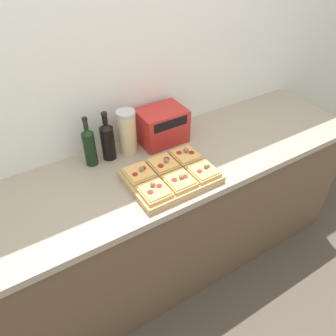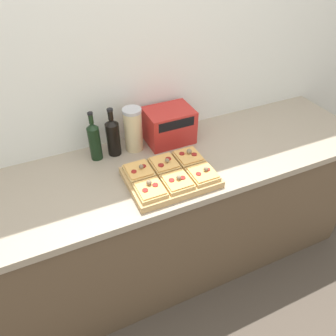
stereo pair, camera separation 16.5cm
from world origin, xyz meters
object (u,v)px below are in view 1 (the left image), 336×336
at_px(olive_oil_bottle, 89,146).
at_px(grain_jar_tall, 127,132).
at_px(cutting_board, 171,177).
at_px(toaster_oven, 162,126).
at_px(wine_bottle, 108,140).

distance_m(olive_oil_bottle, grain_jar_tall, 0.22).
distance_m(cutting_board, toaster_oven, 0.37).
relative_size(cutting_board, toaster_oven, 1.51).
bearing_deg(grain_jar_tall, wine_bottle, -180.00).
xyz_separation_m(olive_oil_bottle, grain_jar_tall, (0.22, 0.00, 0.01)).
distance_m(wine_bottle, grain_jar_tall, 0.12).
bearing_deg(olive_oil_bottle, cutting_board, -49.55).
distance_m(wine_bottle, toaster_oven, 0.33).
bearing_deg(cutting_board, toaster_oven, 66.44).
distance_m(grain_jar_tall, toaster_oven, 0.22).
relative_size(wine_bottle, toaster_oven, 0.96).
bearing_deg(cutting_board, wine_bottle, 118.81).
bearing_deg(toaster_oven, cutting_board, -113.56).
bearing_deg(grain_jar_tall, cutting_board, -78.36).
xyz_separation_m(wine_bottle, toaster_oven, (0.33, -0.01, -0.01)).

